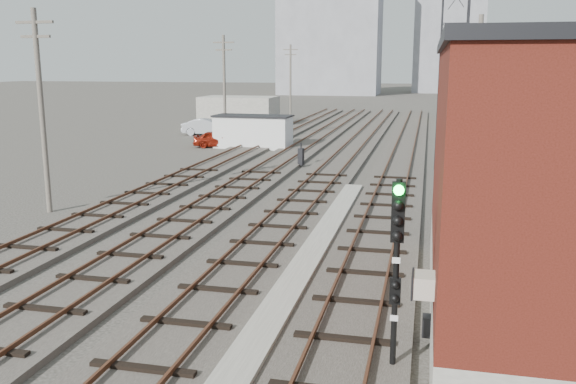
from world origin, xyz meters
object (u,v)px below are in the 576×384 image
(switch_stand, at_px, (301,156))
(site_trailer, at_px, (253,131))
(signal_mast, at_px, (396,260))
(car_grey, at_px, (259,126))
(car_silver, at_px, (207,127))
(car_red, at_px, (218,139))

(switch_stand, bearing_deg, site_trailer, 135.55)
(signal_mast, relative_size, switch_stand, 2.94)
(car_grey, bearing_deg, switch_stand, -169.36)
(switch_stand, height_order, car_silver, switch_stand)
(car_red, bearing_deg, signal_mast, -164.53)
(signal_mast, xyz_separation_m, car_red, (-16.08, 34.35, -1.90))
(signal_mast, relative_size, car_silver, 0.91)
(signal_mast, xyz_separation_m, car_silver, (-20.03, 42.44, -1.79))
(signal_mast, bearing_deg, switch_stand, 105.96)
(switch_stand, bearing_deg, car_grey, 124.96)
(site_trailer, bearing_deg, switch_stand, -54.06)
(car_red, bearing_deg, car_grey, -12.99)
(signal_mast, height_order, site_trailer, signal_mast)
(signal_mast, distance_m, switch_stand, 27.48)
(signal_mast, bearing_deg, car_grey, 109.11)
(signal_mast, distance_m, car_red, 37.97)
(signal_mast, bearing_deg, car_silver, 115.26)
(car_silver, bearing_deg, site_trailer, -145.20)
(signal_mast, xyz_separation_m, car_grey, (-15.48, 44.66, -1.81))
(car_silver, bearing_deg, car_grey, -70.85)
(car_silver, height_order, car_grey, car_silver)
(car_silver, bearing_deg, car_red, -160.87)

